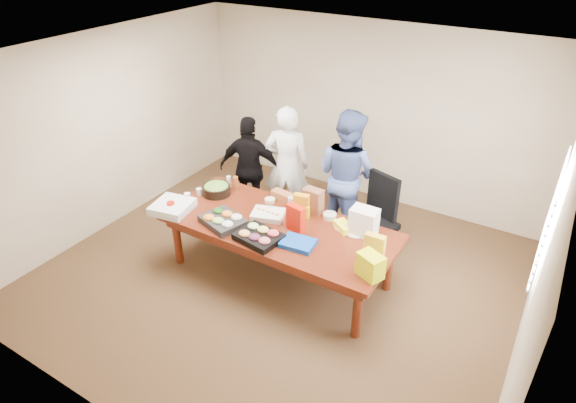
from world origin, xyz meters
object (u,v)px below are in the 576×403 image
Objects in this scene: person_center at (287,166)px; sheet_cake at (268,214)px; conference_table at (279,250)px; person_right at (346,175)px; office_chair at (375,223)px; salad_bowl at (216,190)px.

person_center is 1.17m from sheet_cake.
person_right reaches higher than conference_table.
conference_table is 2.58× the size of office_chair.
person_center is (-0.60, 1.18, 0.50)m from conference_table.
sheet_cake is at bearing 157.87° from conference_table.
person_center is at bearing 20.82° from person_right.
person_right is 1.30m from sheet_cake.
sheet_cake is at bearing 82.28° from person_right.
office_chair is 2.94× the size of salad_bowl.
person_center is (-1.45, 0.23, 0.33)m from office_chair.
office_chair reaches higher than salad_bowl.
person_right reaches higher than person_center.
person_center reaches higher than salad_bowl.
office_chair is at bearing 21.10° from sheet_cake.
person_right is at bearing 50.53° from sheet_cake.
person_right is at bearing 78.40° from conference_table.
salad_bowl is (-1.36, -1.08, -0.11)m from person_right.
office_chair is at bearing 163.25° from person_right.
conference_table is 0.47m from sheet_cake.
office_chair is 0.59× the size of person_right.
person_right is (-0.58, 0.34, 0.37)m from office_chair.
person_right is at bearing 164.08° from person_center.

